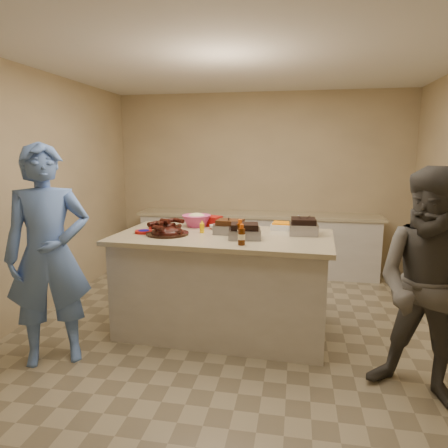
% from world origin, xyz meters
% --- Properties ---
extents(room, '(4.50, 5.00, 2.70)m').
position_xyz_m(room, '(0.00, 0.00, 0.00)').
color(room, tan).
rests_on(room, ground).
extents(back_counter, '(3.60, 0.64, 0.90)m').
position_xyz_m(back_counter, '(0.00, 2.20, 0.45)').
color(back_counter, beige).
rests_on(back_counter, ground).
extents(island, '(2.18, 1.22, 1.00)m').
position_xyz_m(island, '(-0.13, 0.07, 0.00)').
color(island, beige).
rests_on(island, ground).
extents(rib_platter, '(0.50, 0.50, 0.17)m').
position_xyz_m(rib_platter, '(-0.68, -0.02, 1.00)').
color(rib_platter, '#38100B').
rests_on(rib_platter, island).
extents(pulled_pork_tray, '(0.32, 0.26, 0.09)m').
position_xyz_m(pulled_pork_tray, '(-0.07, 0.14, 1.00)').
color(pulled_pork_tray, '#47230F').
rests_on(pulled_pork_tray, island).
extents(brisket_tray, '(0.33, 0.29, 0.09)m').
position_xyz_m(brisket_tray, '(0.10, -0.06, 1.00)').
color(brisket_tray, black).
rests_on(brisket_tray, island).
extents(roasting_pan, '(0.29, 0.29, 0.11)m').
position_xyz_m(roasting_pan, '(0.65, 0.24, 1.00)').
color(roasting_pan, gray).
rests_on(roasting_pan, island).
extents(coleslaw_bowl, '(0.33, 0.33, 0.22)m').
position_xyz_m(coleslaw_bowl, '(-0.50, 0.45, 1.00)').
color(coleslaw_bowl, '#CA3D7B').
rests_on(coleslaw_bowl, island).
extents(sausage_plate, '(0.31, 0.31, 0.05)m').
position_xyz_m(sausage_plate, '(0.07, 0.28, 1.00)').
color(sausage_plate, silver).
rests_on(sausage_plate, island).
extents(mac_cheese_dish, '(0.31, 0.24, 0.08)m').
position_xyz_m(mac_cheese_dish, '(0.46, 0.47, 1.00)').
color(mac_cheese_dish, orange).
rests_on(mac_cheese_dish, island).
extents(bbq_bottle_a, '(0.07, 0.07, 0.19)m').
position_xyz_m(bbq_bottle_a, '(0.11, -0.32, 1.00)').
color(bbq_bottle_a, '#3C1803').
rests_on(bbq_bottle_a, island).
extents(bbq_bottle_b, '(0.07, 0.07, 0.20)m').
position_xyz_m(bbq_bottle_b, '(0.06, -0.14, 1.00)').
color(bbq_bottle_b, '#3C1803').
rests_on(bbq_bottle_b, island).
extents(mustard_bottle, '(0.05, 0.05, 0.13)m').
position_xyz_m(mustard_bottle, '(-0.36, 0.13, 1.00)').
color(mustard_bottle, '#F9BA02').
rests_on(mustard_bottle, island).
extents(sauce_bowl, '(0.14, 0.05, 0.14)m').
position_xyz_m(sauce_bowl, '(-0.26, 0.35, 1.00)').
color(sauce_bowl, silver).
rests_on(sauce_bowl, island).
extents(plate_stack_large, '(0.25, 0.25, 0.03)m').
position_xyz_m(plate_stack_large, '(-0.88, 0.32, 1.00)').
color(plate_stack_large, maroon).
rests_on(plate_stack_large, island).
extents(plate_stack_small, '(0.19, 0.19, 0.02)m').
position_xyz_m(plate_stack_small, '(-0.94, 0.01, 1.00)').
color(plate_stack_small, maroon).
rests_on(plate_stack_small, island).
extents(plastic_cup, '(0.10, 0.09, 0.09)m').
position_xyz_m(plastic_cup, '(-0.84, 0.36, 1.00)').
color(plastic_cup, brown).
rests_on(plastic_cup, island).
extents(basket_stack, '(0.26, 0.23, 0.11)m').
position_xyz_m(basket_stack, '(-0.36, 0.53, 1.00)').
color(basket_stack, maroon).
rests_on(basket_stack, island).
extents(guest_blue, '(1.54, 1.99, 0.45)m').
position_xyz_m(guest_blue, '(-1.49, -0.77, 0.00)').
color(guest_blue, '#5980D0').
rests_on(guest_blue, ground).
extents(guest_gray, '(1.55, 1.91, 0.65)m').
position_xyz_m(guest_gray, '(1.54, -0.80, 0.00)').
color(guest_gray, '#55534C').
rests_on(guest_gray, ground).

